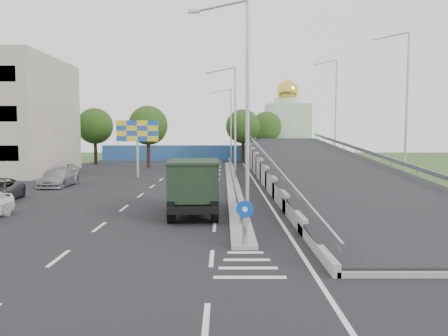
{
  "coord_description": "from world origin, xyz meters",
  "views": [
    {
      "loc": [
        -0.81,
        -13.78,
        4.39
      ],
      "look_at": [
        -0.75,
        12.73,
        2.2
      ],
      "focal_mm": 35.0,
      "sensor_mm": 36.0,
      "label": 1
    }
  ],
  "objects_px": {
    "lamp_post_near": "(243,100)",
    "dump_truck": "(194,184)",
    "church": "(287,127)",
    "parked_car_d": "(59,178)",
    "sign_bollard": "(245,223)",
    "parked_car_e": "(64,169)",
    "billboard": "(137,134)",
    "lamp_post_mid": "(233,116)",
    "lamp_post_far": "(230,122)"
  },
  "relations": [
    {
      "from": "church",
      "to": "dump_truck",
      "type": "height_order",
      "value": "church"
    },
    {
      "from": "dump_truck",
      "to": "parked_car_e",
      "type": "height_order",
      "value": "dump_truck"
    },
    {
      "from": "church",
      "to": "parked_car_d",
      "type": "distance_m",
      "value": 45.92
    },
    {
      "from": "lamp_post_far",
      "to": "dump_truck",
      "type": "height_order",
      "value": "lamp_post_far"
    },
    {
      "from": "lamp_post_mid",
      "to": "lamp_post_far",
      "type": "relative_size",
      "value": 1.0
    },
    {
      "from": "lamp_post_mid",
      "to": "lamp_post_far",
      "type": "xyz_separation_m",
      "value": [
        0.0,
        20.0,
        0.0
      ]
    },
    {
      "from": "sign_bollard",
      "to": "lamp_post_near",
      "type": "bearing_deg",
      "value": 88.36
    },
    {
      "from": "church",
      "to": "parked_car_d",
      "type": "bearing_deg",
      "value": -121.69
    },
    {
      "from": "sign_bollard",
      "to": "billboard",
      "type": "relative_size",
      "value": 0.3
    },
    {
      "from": "lamp_post_mid",
      "to": "lamp_post_far",
      "type": "distance_m",
      "value": 20.0
    },
    {
      "from": "billboard",
      "to": "parked_car_e",
      "type": "distance_m",
      "value": 8.46
    },
    {
      "from": "sign_bollard",
      "to": "parked_car_d",
      "type": "distance_m",
      "value": 23.56
    },
    {
      "from": "lamp_post_near",
      "to": "church",
      "type": "relative_size",
      "value": 0.73
    },
    {
      "from": "lamp_post_near",
      "to": "parked_car_d",
      "type": "relative_size",
      "value": 2.0
    },
    {
      "from": "church",
      "to": "lamp_post_near",
      "type": "bearing_deg",
      "value": -100.38
    },
    {
      "from": "church",
      "to": "parked_car_e",
      "type": "height_order",
      "value": "church"
    },
    {
      "from": "lamp_post_near",
      "to": "dump_truck",
      "type": "relative_size",
      "value": 1.49
    },
    {
      "from": "lamp_post_far",
      "to": "parked_car_d",
      "type": "height_order",
      "value": "lamp_post_far"
    },
    {
      "from": "sign_bollard",
      "to": "parked_car_e",
      "type": "height_order",
      "value": "sign_bollard"
    },
    {
      "from": "billboard",
      "to": "dump_truck",
      "type": "xyz_separation_m",
      "value": [
        6.61,
        -18.44,
        -2.57
      ]
    },
    {
      "from": "church",
      "to": "parked_car_d",
      "type": "xyz_separation_m",
      "value": [
        -24.01,
        -38.88,
        -4.58
      ]
    },
    {
      "from": "lamp_post_far",
      "to": "church",
      "type": "height_order",
      "value": "church"
    },
    {
      "from": "parked_car_e",
      "to": "lamp_post_mid",
      "type": "bearing_deg",
      "value": -1.84
    },
    {
      "from": "lamp_post_near",
      "to": "church",
      "type": "xyz_separation_m",
      "value": [
        9.89,
        54.0,
        -0.5
      ]
    },
    {
      "from": "lamp_post_mid",
      "to": "parked_car_d",
      "type": "relative_size",
      "value": 2.0
    },
    {
      "from": "lamp_post_mid",
      "to": "billboard",
      "type": "relative_size",
      "value": 1.83
    },
    {
      "from": "lamp_post_near",
      "to": "dump_truck",
      "type": "distance_m",
      "value": 6.04
    },
    {
      "from": "sign_bollard",
      "to": "lamp_post_near",
      "type": "xyz_separation_m",
      "value": [
        0.11,
        3.83,
        4.77
      ]
    },
    {
      "from": "lamp_post_far",
      "to": "parked_car_e",
      "type": "bearing_deg",
      "value": -135.01
    },
    {
      "from": "sign_bollard",
      "to": "lamp_post_mid",
      "type": "relative_size",
      "value": 0.17
    },
    {
      "from": "lamp_post_near",
      "to": "billboard",
      "type": "relative_size",
      "value": 1.83
    },
    {
      "from": "dump_truck",
      "to": "church",
      "type": "bearing_deg",
      "value": 73.28
    },
    {
      "from": "parked_car_e",
      "to": "church",
      "type": "bearing_deg",
      "value": 58.42
    },
    {
      "from": "sign_bollard",
      "to": "church",
      "type": "distance_m",
      "value": 58.84
    },
    {
      "from": "lamp_post_far",
      "to": "sign_bollard",
      "type": "bearing_deg",
      "value": -90.14
    },
    {
      "from": "sign_bollard",
      "to": "parked_car_e",
      "type": "distance_m",
      "value": 31.8
    },
    {
      "from": "billboard",
      "to": "parked_car_e",
      "type": "height_order",
      "value": "billboard"
    },
    {
      "from": "lamp_post_near",
      "to": "parked_car_d",
      "type": "xyz_separation_m",
      "value": [
        -14.12,
        15.12,
        -5.08
      ]
    },
    {
      "from": "dump_truck",
      "to": "parked_car_d",
      "type": "bearing_deg",
      "value": 132.22
    },
    {
      "from": "lamp_post_mid",
      "to": "dump_truck",
      "type": "xyz_separation_m",
      "value": [
        -2.5,
        -16.44,
        -4.19
      ]
    },
    {
      "from": "lamp_post_far",
      "to": "parked_car_d",
      "type": "distance_m",
      "value": 29.05
    },
    {
      "from": "lamp_post_near",
      "to": "dump_truck",
      "type": "height_order",
      "value": "lamp_post_near"
    },
    {
      "from": "church",
      "to": "billboard",
      "type": "distance_m",
      "value": 37.23
    },
    {
      "from": "sign_bollard",
      "to": "church",
      "type": "xyz_separation_m",
      "value": [
        10.0,
        57.83,
        4.28
      ]
    },
    {
      "from": "parked_car_d",
      "to": "lamp_post_near",
      "type": "bearing_deg",
      "value": -46.45
    },
    {
      "from": "sign_bollard",
      "to": "parked_car_e",
      "type": "xyz_separation_m",
      "value": [
        -16.6,
        27.12,
        -0.33
      ]
    },
    {
      "from": "dump_truck",
      "to": "parked_car_e",
      "type": "relative_size",
      "value": 1.63
    },
    {
      "from": "church",
      "to": "lamp_post_far",
      "type": "bearing_deg",
      "value": -125.24
    },
    {
      "from": "church",
      "to": "dump_truck",
      "type": "bearing_deg",
      "value": -103.8
    },
    {
      "from": "church",
      "to": "dump_truck",
      "type": "relative_size",
      "value": 2.04
    }
  ]
}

